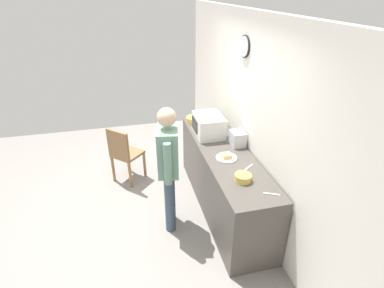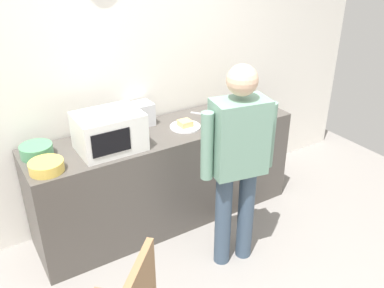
# 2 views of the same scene
# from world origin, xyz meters

# --- Properties ---
(ground_plane) EXTENTS (6.00, 6.00, 0.00)m
(ground_plane) POSITION_xyz_m (0.00, 0.00, 0.00)
(ground_plane) COLOR gray
(back_wall) EXTENTS (5.40, 0.13, 2.60)m
(back_wall) POSITION_xyz_m (-0.00, 1.60, 1.30)
(back_wall) COLOR silver
(back_wall) RESTS_ON ground_plane
(kitchen_counter) EXTENTS (2.38, 0.62, 0.91)m
(kitchen_counter) POSITION_xyz_m (0.18, 1.22, 0.45)
(kitchen_counter) COLOR #4C4742
(kitchen_counter) RESTS_ON ground_plane
(microwave) EXTENTS (0.50, 0.39, 0.30)m
(microwave) POSITION_xyz_m (-0.34, 1.15, 1.06)
(microwave) COLOR silver
(microwave) RESTS_ON kitchen_counter
(sandwich_plate) EXTENTS (0.27, 0.27, 0.07)m
(sandwich_plate) POSITION_xyz_m (0.37, 1.18, 0.93)
(sandwich_plate) COLOR white
(sandwich_plate) RESTS_ON kitchen_counter
(salad_bowl) EXTENTS (0.25, 0.25, 0.08)m
(salad_bowl) POSITION_xyz_m (-0.86, 1.06, 0.95)
(salad_bowl) COLOR gold
(salad_bowl) RESTS_ON kitchen_counter
(cereal_bowl) EXTENTS (0.25, 0.25, 0.09)m
(cereal_bowl) POSITION_xyz_m (-0.86, 1.32, 0.96)
(cereal_bowl) COLOR #4C8E60
(cereal_bowl) RESTS_ON kitchen_counter
(mixing_bowl) EXTENTS (0.19, 0.19, 0.08)m
(mixing_bowl) POSITION_xyz_m (0.88, 1.19, 0.95)
(mixing_bowl) COLOR gold
(mixing_bowl) RESTS_ON kitchen_counter
(toaster) EXTENTS (0.22, 0.18, 0.20)m
(toaster) POSITION_xyz_m (0.06, 1.44, 1.01)
(toaster) COLOR silver
(toaster) RESTS_ON kitchen_counter
(fork_utensil) EXTENTS (0.09, 0.16, 0.01)m
(fork_utensil) POSITION_xyz_m (1.18, 1.39, 0.91)
(fork_utensil) COLOR silver
(fork_utensil) RESTS_ON kitchen_counter
(spoon_utensil) EXTENTS (0.12, 0.15, 0.01)m
(spoon_utensil) POSITION_xyz_m (0.64, 1.36, 0.91)
(spoon_utensil) COLOR silver
(spoon_utensil) RESTS_ON kitchen_counter
(person_standing) EXTENTS (0.58, 0.31, 1.66)m
(person_standing) POSITION_xyz_m (0.38, 0.44, 0.97)
(person_standing) COLOR #394B5F
(person_standing) RESTS_ON ground_plane
(wooden_chair) EXTENTS (0.57, 0.57, 0.94)m
(wooden_chair) POSITION_xyz_m (-0.79, -0.09, 0.52)
(wooden_chair) COLOR olive
(wooden_chair) RESTS_ON ground_plane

